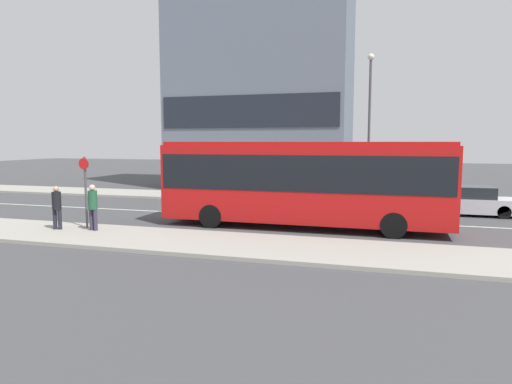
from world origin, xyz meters
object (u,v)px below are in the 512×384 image
parked_car_0 (469,201)px  street_lamp (369,115)px  bus_stop_sign (85,186)px  pedestrian_near_stop (57,205)px  pedestrian_down_pavement (93,204)px  city_bus (303,179)px

parked_car_0 → street_lamp: street_lamp is taller
parked_car_0 → bus_stop_sign: 17.42m
parked_car_0 → bus_stop_sign: bearing=-150.2°
pedestrian_near_stop → street_lamp: bearing=-142.9°
pedestrian_down_pavement → bus_stop_sign: size_ratio=0.63×
parked_car_0 → pedestrian_near_stop: size_ratio=2.54×
parked_car_0 → pedestrian_down_pavement: (-14.46, -9.08, 0.48)m
bus_stop_sign → street_lamp: (10.21, 10.98, 3.23)m
pedestrian_down_pavement → street_lamp: size_ratio=0.22×
city_bus → parked_car_0: city_bus is taller
parked_car_0 → city_bus: bearing=-141.7°
parked_car_0 → bus_stop_sign: bus_stop_sign is taller
pedestrian_near_stop → street_lamp: street_lamp is taller
parked_car_0 → bus_stop_sign: (-15.09, -8.64, 1.11)m
pedestrian_down_pavement → parked_car_0: bearing=-141.2°
pedestrian_near_stop → bus_stop_sign: 1.26m
bus_stop_sign → street_lamp: street_lamp is taller
parked_car_0 → pedestrian_down_pavement: pedestrian_down_pavement is taller
bus_stop_sign → parked_car_0: bearing=29.8°
parked_car_0 → street_lamp: size_ratio=0.53×
bus_stop_sign → street_lamp: size_ratio=0.34×
city_bus → pedestrian_near_stop: 9.67m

